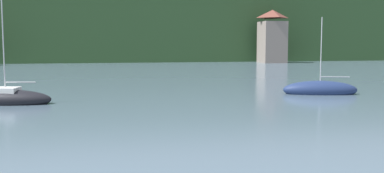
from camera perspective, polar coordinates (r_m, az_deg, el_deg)
wooded_hillside at (r=132.34m, az=-19.02°, el=6.67°), size 352.00×66.23×42.15m
shore_building_central at (r=94.04m, az=10.25°, el=6.25°), size 5.03×5.49×10.91m
sailboat_mid_2 at (r=33.28m, az=-22.79°, el=-1.46°), size 6.65×3.39×7.96m
sailboat_far_5 at (r=37.95m, az=16.10°, el=-0.41°), size 6.32×3.40×6.69m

